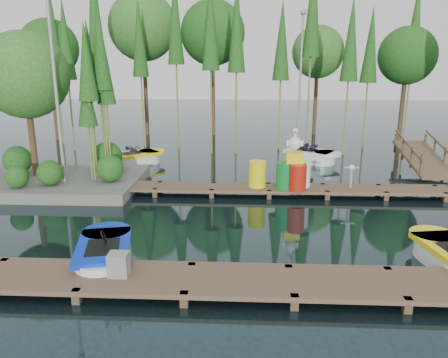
{
  "coord_description": "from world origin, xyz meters",
  "views": [
    {
      "loc": [
        1.17,
        -12.73,
        4.64
      ],
      "look_at": [
        0.5,
        0.5,
        1.1
      ],
      "focal_mm": 35.0,
      "sensor_mm": 36.0,
      "label": 1
    }
  ],
  "objects_px": {
    "yellow_barrel": "(257,174)",
    "drum_cluster": "(295,171)",
    "island": "(45,103)",
    "utility_cabinet": "(119,264)",
    "boat_blue": "(105,255)",
    "boat_yellow_far": "(136,158)"
  },
  "relations": [
    {
      "from": "island",
      "to": "utility_cabinet",
      "type": "distance_m",
      "value": 9.54
    },
    {
      "from": "utility_cabinet",
      "to": "drum_cluster",
      "type": "distance_m",
      "value": 8.13
    },
    {
      "from": "boat_yellow_far",
      "to": "drum_cluster",
      "type": "bearing_deg",
      "value": -53.13
    },
    {
      "from": "utility_cabinet",
      "to": "yellow_barrel",
      "type": "bearing_deg",
      "value": 66.41
    },
    {
      "from": "island",
      "to": "drum_cluster",
      "type": "distance_m",
      "value": 9.53
    },
    {
      "from": "boat_blue",
      "to": "yellow_barrel",
      "type": "height_order",
      "value": "yellow_barrel"
    },
    {
      "from": "boat_blue",
      "to": "island",
      "type": "bearing_deg",
      "value": 108.91
    },
    {
      "from": "utility_cabinet",
      "to": "drum_cluster",
      "type": "bearing_deg",
      "value": 57.43
    },
    {
      "from": "island",
      "to": "yellow_barrel",
      "type": "height_order",
      "value": "island"
    },
    {
      "from": "boat_yellow_far",
      "to": "utility_cabinet",
      "type": "distance_m",
      "value": 11.86
    },
    {
      "from": "yellow_barrel",
      "to": "drum_cluster",
      "type": "height_order",
      "value": "drum_cluster"
    },
    {
      "from": "drum_cluster",
      "to": "boat_blue",
      "type": "bearing_deg",
      "value": -131.2
    },
    {
      "from": "boat_blue",
      "to": "utility_cabinet",
      "type": "height_order",
      "value": "boat_blue"
    },
    {
      "from": "boat_blue",
      "to": "boat_yellow_far",
      "type": "distance_m",
      "value": 10.66
    },
    {
      "from": "utility_cabinet",
      "to": "boat_blue",
      "type": "bearing_deg",
      "value": 121.59
    },
    {
      "from": "boat_yellow_far",
      "to": "drum_cluster",
      "type": "height_order",
      "value": "drum_cluster"
    },
    {
      "from": "island",
      "to": "boat_yellow_far",
      "type": "relative_size",
      "value": 2.33
    },
    {
      "from": "boat_blue",
      "to": "drum_cluster",
      "type": "bearing_deg",
      "value": 35.81
    },
    {
      "from": "island",
      "to": "utility_cabinet",
      "type": "height_order",
      "value": "island"
    },
    {
      "from": "boat_blue",
      "to": "boat_yellow_far",
      "type": "xyz_separation_m",
      "value": [
        -1.86,
        10.5,
        0.03
      ]
    },
    {
      "from": "boat_blue",
      "to": "drum_cluster",
      "type": "xyz_separation_m",
      "value": [
        5.04,
        5.76,
        0.67
      ]
    },
    {
      "from": "utility_cabinet",
      "to": "island",
      "type": "bearing_deg",
      "value": 121.86
    }
  ]
}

